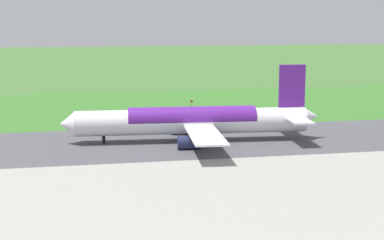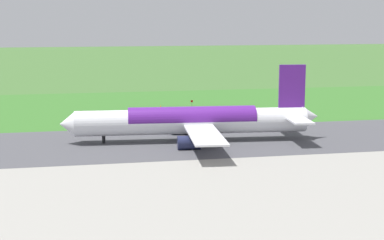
# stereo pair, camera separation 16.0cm
# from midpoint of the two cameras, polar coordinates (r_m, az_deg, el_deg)

# --- Properties ---
(ground_plane) EXTENTS (800.00, 800.00, 0.00)m
(ground_plane) POSITION_cam_midpoint_polar(r_m,az_deg,el_deg) (122.03, -3.05, -2.18)
(ground_plane) COLOR #3D662D
(runway_asphalt) EXTENTS (600.00, 32.59, 0.06)m
(runway_asphalt) POSITION_cam_midpoint_polar(r_m,az_deg,el_deg) (122.02, -3.05, -2.17)
(runway_asphalt) COLOR #47474C
(runway_asphalt) RESTS_ON ground
(grass_verge_foreground) EXTENTS (600.00, 80.00, 0.04)m
(grass_verge_foreground) POSITION_cam_midpoint_polar(r_m,az_deg,el_deg) (164.72, -5.19, 0.98)
(grass_verge_foreground) COLOR #346B27
(grass_verge_foreground) RESTS_ON ground
(airliner_main) EXTENTS (54.15, 44.33, 15.88)m
(airliner_main) POSITION_cam_midpoint_polar(r_m,az_deg,el_deg) (122.29, 0.14, -0.06)
(airliner_main) COLOR white
(airliner_main) RESTS_ON ground
(no_stopping_sign) EXTENTS (0.60, 0.10, 2.74)m
(no_stopping_sign) POSITION_cam_midpoint_polar(r_m,az_deg,el_deg) (164.00, -0.06, 1.54)
(no_stopping_sign) COLOR slate
(no_stopping_sign) RESTS_ON ground
(traffic_cone_orange) EXTENTS (0.40, 0.40, 0.55)m
(traffic_cone_orange) POSITION_cam_midpoint_polar(r_m,az_deg,el_deg) (169.27, -3.11, 1.33)
(traffic_cone_orange) COLOR orange
(traffic_cone_orange) RESTS_ON ground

